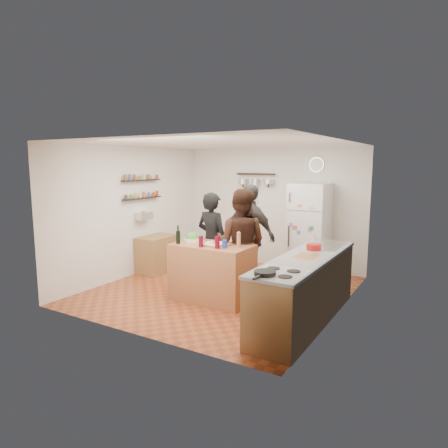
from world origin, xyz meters
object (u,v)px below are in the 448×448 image
Objects in this scene: prep_island at (212,273)px; red_bowl at (314,247)px; counter_run at (305,290)px; salad_bowl at (192,240)px; wine_bottle at (178,237)px; salt_canister at (225,244)px; person_center at (241,243)px; pepper_mill at (239,241)px; person_back at (250,236)px; fridge at (309,229)px; person_left at (212,241)px; wall_clock at (317,165)px; skillet at (265,273)px; side_table at (157,254)px.

prep_island is 1.65m from red_bowl.
red_bowl is (-0.05, 0.45, 0.51)m from counter_run.
wine_bottle is (-0.08, -0.27, 0.08)m from salad_bowl.
prep_island is 0.61m from salt_canister.
salt_canister is (0.80, 0.10, -0.04)m from wine_bottle.
prep_island is 0.70× the size of person_center.
person_back reaches higher than pepper_mill.
fridge reaches higher than wine_bottle.
person_center reaches higher than red_bowl.
prep_island is 0.48× the size of counter_run.
person_left is (-0.33, 0.53, 0.39)m from prep_island.
person_left is at bearing -119.35° from wall_clock.
salt_canister is 0.07× the size of person_left.
person_center is at bearing 177.68° from red_bowl.
skillet is at bearing 116.09° from person_center.
person_back is (0.57, 0.97, -0.03)m from salad_bowl.
person_back is at bearing 62.21° from wine_bottle.
salt_canister is 1.37m from counter_run.
prep_island is 0.69× the size of fridge.
person_center is at bearing -106.88° from fridge.
salad_bowl is at bearing -29.23° from side_table.
skillet is 4.00m from wall_clock.
salad_bowl is 2.21× the size of salt_canister.
skillet is at bearing -26.06° from wine_bottle.
red_bowl is (0.05, 1.58, 0.02)m from skillet.
person_left is 2.06m from fridge.
skillet is at bearing -33.15° from salad_bowl.
person_back is at bearing 142.59° from counter_run.
person_left is 0.61m from person_center.
salt_canister is at bearing 140.98° from person_left.
side_table is (-2.69, -1.71, -1.78)m from wall_clock.
person_back reaches higher than fridge.
person_back is 1.83m from counter_run.
pepper_mill is 0.11× the size of person_back.
fridge is 1.29m from wall_clock.
prep_island is at bearing -24.74° from side_table.
person_back reaches higher than salt_canister.
wine_bottle is 0.11× the size of fridge.
side_table is at bearing 165.01° from counter_run.
prep_island is 0.71m from pepper_mill.
person_center is 1.46m from counter_run.
counter_run is 10.49× the size of skillet.
person_center is 2.02m from skillet.
skillet is at bearing -38.87° from prep_island.
salad_bowl is 0.29m from wine_bottle.
person_back is at bearing 120.75° from skillet.
salt_canister is at bearing 112.30° from person_back.
side_table is at bearing 155.65° from salt_canister.
pepper_mill is 0.11× the size of person_left.
wine_bottle is 0.11× the size of person_back.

